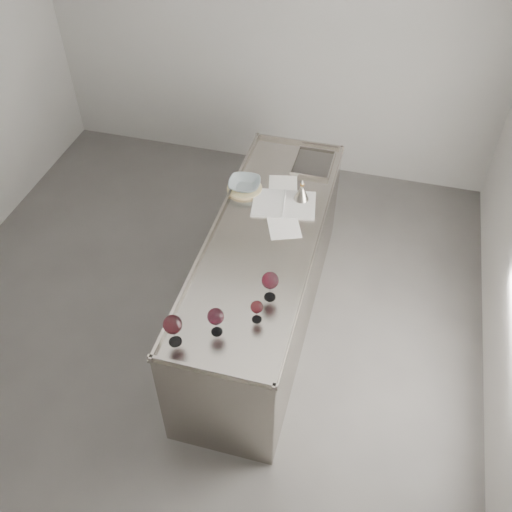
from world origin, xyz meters
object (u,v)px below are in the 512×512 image
(counter, at_px, (264,280))
(wine_glass_small, at_px, (257,308))
(notebook, at_px, (284,204))
(wine_glass_middle, at_px, (216,317))
(ceramic_bowl, at_px, (244,184))
(wine_glass_left, at_px, (173,325))
(wine_funnel, at_px, (302,194))
(wine_glass_right, at_px, (270,281))

(counter, relative_size, wine_glass_small, 15.32)
(counter, xyz_separation_m, notebook, (0.06, 0.36, 0.47))
(wine_glass_middle, distance_m, wine_glass_small, 0.26)
(wine_glass_middle, xyz_separation_m, notebook, (0.12, 1.27, -0.13))
(wine_glass_small, relative_size, notebook, 0.31)
(wine_glass_small, bearing_deg, ceramic_bowl, 109.24)
(wine_glass_small, bearing_deg, counter, 101.09)
(wine_glass_left, relative_size, wine_glass_small, 1.41)
(wine_glass_left, height_order, ceramic_bowl, wine_glass_left)
(wine_glass_left, bearing_deg, notebook, 76.55)
(counter, distance_m, wine_glass_left, 1.24)
(counter, xyz_separation_m, wine_funnel, (0.17, 0.45, 0.53))
(ceramic_bowl, bearing_deg, wine_glass_left, -90.00)
(wine_glass_middle, bearing_deg, wine_glass_small, 36.60)
(notebook, bearing_deg, wine_glass_right, -91.43)
(counter, relative_size, wine_glass_right, 11.46)
(wine_glass_left, relative_size, wine_glass_middle, 1.12)
(notebook, distance_m, wine_funnel, 0.15)
(wine_glass_left, distance_m, wine_glass_right, 0.67)
(wine_glass_right, xyz_separation_m, ceramic_bowl, (-0.46, 1.01, -0.10))
(wine_glass_middle, relative_size, ceramic_bowl, 0.80)
(wine_glass_small, bearing_deg, wine_glass_right, 80.51)
(wine_glass_middle, bearing_deg, counter, 86.19)
(wine_glass_small, bearing_deg, wine_glass_left, -145.73)
(wine_glass_left, xyz_separation_m, wine_glass_middle, (0.21, 0.13, -0.02))
(wine_funnel, bearing_deg, wine_glass_middle, -99.80)
(counter, relative_size, notebook, 4.70)
(counter, height_order, ceramic_bowl, ceramic_bowl)
(wine_glass_small, distance_m, notebook, 1.12)
(counter, height_order, wine_glass_middle, wine_glass_middle)
(counter, bearing_deg, notebook, 80.59)
(wine_glass_left, relative_size, wine_glass_right, 1.05)
(wine_glass_left, height_order, wine_glass_small, wine_glass_left)
(counter, bearing_deg, wine_glass_right, -72.01)
(wine_glass_left, distance_m, wine_funnel, 1.56)
(notebook, distance_m, ceramic_bowl, 0.35)
(wine_funnel, bearing_deg, wine_glass_left, -106.78)
(wine_glass_middle, relative_size, notebook, 0.38)
(wine_glass_right, distance_m, wine_funnel, 1.01)
(notebook, bearing_deg, wine_glass_left, -112.38)
(counter, distance_m, wine_glass_middle, 1.09)
(wine_glass_right, relative_size, ceramic_bowl, 0.86)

